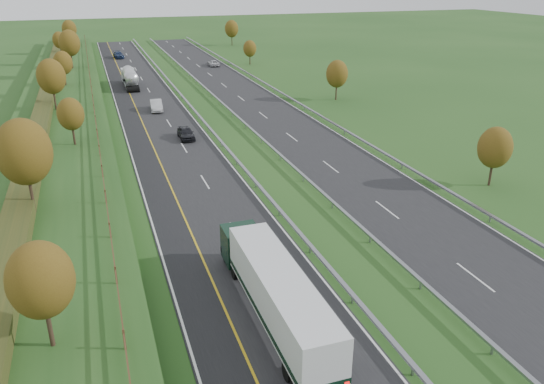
{
  "coord_description": "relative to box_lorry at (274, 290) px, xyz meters",
  "views": [
    {
      "loc": [
        -8.5,
        -14.58,
        19.71
      ],
      "look_at": [
        5.15,
        25.34,
        2.2
      ],
      "focal_mm": 35.0,
      "sensor_mm": 36.0,
      "label": 1
    }
  ],
  "objects": [
    {
      "name": "median_barrier_far",
      "position": [
        10.54,
        49.31,
        -1.72
      ],
      "size": [
        0.32,
        200.0,
        0.71
      ],
      "color": "gray",
      "rests_on": "ground"
    },
    {
      "name": "car_silver_mid",
      "position": [
        0.34,
        56.38,
        -1.47
      ],
      "size": [
        2.05,
        5.07,
        1.64
      ],
      "primitive_type": "imported",
      "rotation": [
        0.0,
        0.0,
        -0.07
      ],
      "color": "#AFB0B4",
      "rests_on": "near_carriageway"
    },
    {
      "name": "car_small_far",
      "position": [
        -1.39,
        114.18,
        -1.52
      ],
      "size": [
        2.6,
        5.46,
        1.54
      ],
      "primitive_type": "imported",
      "rotation": [
        0.0,
        0.0,
        0.09
      ],
      "color": "#152343",
      "rests_on": "near_carriageway"
    },
    {
      "name": "far_carriageway",
      "position": [
        16.24,
        49.31,
        -2.31
      ],
      "size": [
        10.5,
        200.0,
        0.04
      ],
      "primitive_type": "cube",
      "color": "black",
      "rests_on": "ground"
    },
    {
      "name": "lane_markings",
      "position": [
        6.14,
        49.19,
        -2.28
      ],
      "size": [
        26.75,
        200.0,
        0.01
      ],
      "color": "silver",
      "rests_on": "near_carriageway"
    },
    {
      "name": "outer_barrier_far",
      "position": [
        22.04,
        49.31,
        -1.71
      ],
      "size": [
        0.32,
        200.0,
        0.71
      ],
      "color": "gray",
      "rests_on": "ground"
    },
    {
      "name": "hedge_left",
      "position": [
        -15.26,
        49.31,
        0.22
      ],
      "size": [
        2.2,
        180.0,
        1.1
      ],
      "primitive_type": "cube",
      "color": "#2E3917",
      "rests_on": "embankment_left"
    },
    {
      "name": "fence_left",
      "position": [
        -8.76,
        48.9,
        0.4
      ],
      "size": [
        0.12,
        189.06,
        1.2
      ],
      "color": "#422B19",
      "rests_on": "embankment_left"
    },
    {
      "name": "car_dark_near",
      "position": [
        1.94,
        40.03,
        -1.52
      ],
      "size": [
        1.82,
        4.51,
        1.53
      ],
      "primitive_type": "imported",
      "rotation": [
        0.0,
        0.0,
        -0.0
      ],
      "color": "black",
      "rests_on": "near_carriageway"
    },
    {
      "name": "car_oncoming",
      "position": [
        18.17,
        94.71,
        -1.65
      ],
      "size": [
        2.18,
        4.63,
        1.28
      ],
      "primitive_type": "imported",
      "rotation": [
        0.0,
        0.0,
        3.15
      ],
      "color": "silver",
      "rests_on": "far_carriageway"
    },
    {
      "name": "trees_far",
      "position": [
        29.53,
        78.53,
        1.92
      ],
      "size": [
        8.45,
        118.6,
        7.12
      ],
      "color": "#2D2116",
      "rests_on": "ground"
    },
    {
      "name": "box_lorry",
      "position": [
        0.0,
        0.0,
        0.0
      ],
      "size": [
        2.58,
        16.28,
        4.06
      ],
      "color": "black",
      "rests_on": "near_carriageway"
    },
    {
      "name": "ground",
      "position": [
        7.74,
        44.31,
        -2.33
      ],
      "size": [
        400.0,
        400.0,
        0.0
      ],
      "primitive_type": "plane",
      "color": "#21491A",
      "rests_on": "ground"
    },
    {
      "name": "near_carriageway",
      "position": [
        -0.26,
        49.31,
        -2.31
      ],
      "size": [
        10.5,
        200.0,
        0.04
      ],
      "primitive_type": "cube",
      "color": "black",
      "rests_on": "ground"
    },
    {
      "name": "road_tanker",
      "position": [
        -1.78,
        76.39,
        -0.47
      ],
      "size": [
        2.4,
        11.22,
        3.46
      ],
      "color": "silver",
      "rests_on": "near_carriageway"
    },
    {
      "name": "embankment_left",
      "position": [
        -13.26,
        49.31,
        -1.33
      ],
      "size": [
        12.0,
        200.0,
        2.0
      ],
      "primitive_type": "cube",
      "color": "#21491A",
      "rests_on": "ground"
    },
    {
      "name": "hard_shoulder",
      "position": [
        -4.01,
        49.31,
        -2.31
      ],
      "size": [
        3.0,
        200.0,
        0.04
      ],
      "primitive_type": "cube",
      "color": "black",
      "rests_on": "ground"
    },
    {
      "name": "median_barrier_near",
      "position": [
        5.44,
        49.31,
        -1.72
      ],
      "size": [
        0.32,
        200.0,
        0.71
      ],
      "color": "gray",
      "rests_on": "ground"
    },
    {
      "name": "trees_left",
      "position": [
        -12.91,
        45.94,
        4.04
      ],
      "size": [
        6.64,
        164.3,
        7.66
      ],
      "color": "#2D2116",
      "rests_on": "embankment_left"
    }
  ]
}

